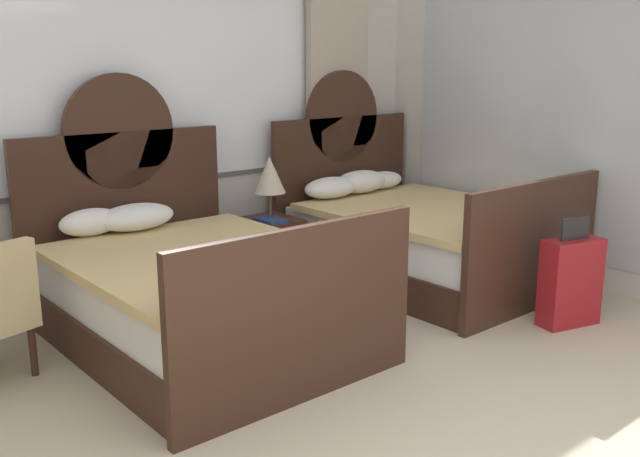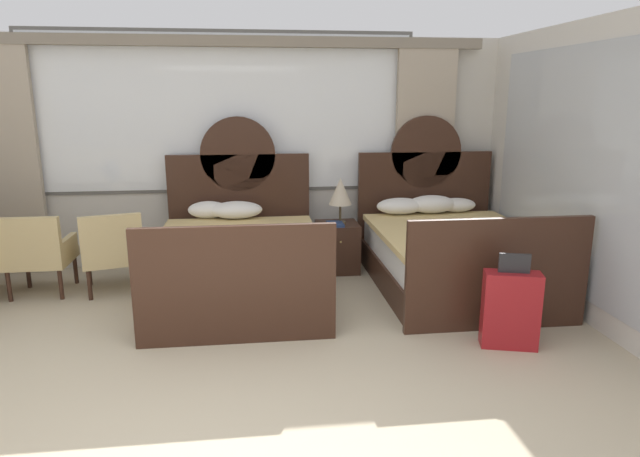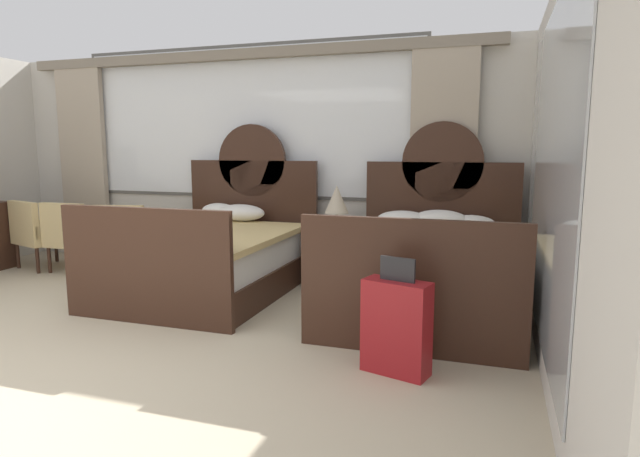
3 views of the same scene
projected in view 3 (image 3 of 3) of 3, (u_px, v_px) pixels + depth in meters
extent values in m
cube|color=beige|center=(247.00, 161.00, 6.68)|extent=(6.64, 0.07, 2.70)
cube|color=#5B5954|center=(245.00, 122.00, 6.57)|extent=(4.49, 0.02, 1.86)
cube|color=white|center=(245.00, 122.00, 6.56)|extent=(4.41, 0.02, 1.78)
cube|color=tan|center=(84.00, 163.00, 7.31)|extent=(0.71, 0.08, 2.60)
cube|color=tan|center=(442.00, 167.00, 5.82)|extent=(0.71, 0.08, 2.60)
cube|color=gray|center=(240.00, 54.00, 6.36)|extent=(6.11, 0.10, 0.12)
cube|color=beige|center=(558.00, 173.00, 3.43)|extent=(0.07, 4.66, 2.70)
cube|color=#B2B7BC|center=(547.00, 171.00, 3.72)|extent=(0.01, 3.26, 2.27)
cube|color=#382116|center=(210.00, 278.00, 5.61)|extent=(1.58, 2.10, 0.30)
cube|color=white|center=(209.00, 251.00, 5.56)|extent=(1.52, 2.00, 0.29)
cube|color=tan|center=(205.00, 235.00, 5.46)|extent=(1.62, 1.90, 0.06)
cube|color=#382116|center=(253.00, 216.00, 6.54)|extent=(1.66, 0.06, 1.36)
cylinder|color=#382116|center=(252.00, 161.00, 6.44)|extent=(0.87, 0.06, 0.87)
cube|color=#382116|center=(145.00, 267.00, 4.54)|extent=(1.66, 0.06, 1.01)
ellipsoid|color=white|center=(219.00, 211.00, 6.45)|extent=(0.46, 0.25, 0.20)
ellipsoid|color=white|center=(241.00, 213.00, 6.30)|extent=(0.60, 0.33, 0.20)
cube|color=#382116|center=(427.00, 297.00, 4.91)|extent=(1.58, 2.10, 0.30)
cube|color=white|center=(428.00, 265.00, 4.87)|extent=(1.52, 2.00, 0.29)
cube|color=tan|center=(427.00, 248.00, 4.76)|extent=(1.62, 1.90, 0.06)
cube|color=#382116|center=(440.00, 224.00, 5.84)|extent=(1.66, 0.06, 1.36)
cylinder|color=#382116|center=(442.00, 162.00, 5.74)|extent=(0.87, 0.06, 0.87)
cube|color=#382116|center=(410.00, 288.00, 3.84)|extent=(1.66, 0.06, 1.01)
ellipsoid|color=white|center=(403.00, 220.00, 5.71)|extent=(0.57, 0.33, 0.19)
ellipsoid|color=white|center=(440.00, 220.00, 5.59)|extent=(0.58, 0.33, 0.21)
ellipsoid|color=white|center=(472.00, 223.00, 5.53)|extent=(0.47, 0.26, 0.17)
cube|color=#382116|center=(334.00, 258.00, 5.96)|extent=(0.48, 0.48, 0.57)
sphere|color=tan|center=(327.00, 251.00, 5.70)|extent=(0.02, 0.02, 0.02)
cylinder|color=brown|center=(337.00, 232.00, 5.91)|extent=(0.14, 0.14, 0.02)
cylinder|color=brown|center=(337.00, 222.00, 5.89)|extent=(0.03, 0.03, 0.20)
cone|color=beige|center=(337.00, 199.00, 5.85)|extent=(0.27, 0.27, 0.31)
cube|color=navy|center=(327.00, 233.00, 5.83)|extent=(0.18, 0.26, 0.03)
cube|color=tan|center=(128.00, 244.00, 6.37)|extent=(0.73, 0.73, 0.10)
cube|color=tan|center=(118.00, 225.00, 6.08)|extent=(0.60, 0.24, 0.45)
cube|color=tan|center=(150.00, 234.00, 6.34)|extent=(0.20, 0.53, 0.16)
cube|color=tan|center=(106.00, 233.00, 6.37)|extent=(0.20, 0.53, 0.16)
cylinder|color=#382116|center=(157.00, 257.00, 6.64)|extent=(0.04, 0.04, 0.32)
cylinder|color=#382116|center=(118.00, 257.00, 6.66)|extent=(0.04, 0.04, 0.32)
cylinder|color=#382116|center=(142.00, 266.00, 6.15)|extent=(0.04, 0.04, 0.32)
cylinder|color=#382116|center=(100.00, 265.00, 6.17)|extent=(0.04, 0.04, 0.32)
cube|color=tan|center=(80.00, 241.00, 6.59)|extent=(0.60, 0.60, 0.10)
cube|color=tan|center=(62.00, 222.00, 6.31)|extent=(0.60, 0.08, 0.45)
cube|color=tan|center=(97.00, 232.00, 6.49)|extent=(0.06, 0.54, 0.16)
cube|color=tan|center=(62.00, 230.00, 6.66)|extent=(0.06, 0.54, 0.16)
cylinder|color=#382116|center=(111.00, 255.00, 6.78)|extent=(0.04, 0.04, 0.32)
cylinder|color=#382116|center=(79.00, 253.00, 6.93)|extent=(0.04, 0.04, 0.32)
cylinder|color=#382116|center=(83.00, 263.00, 6.32)|extent=(0.04, 0.04, 0.32)
cylinder|color=#382116|center=(49.00, 260.00, 6.47)|extent=(0.04, 0.04, 0.32)
cube|color=tan|center=(46.00, 239.00, 6.76)|extent=(0.75, 0.75, 0.10)
cube|color=tan|center=(23.00, 220.00, 6.51)|extent=(0.59, 0.26, 0.45)
cube|color=tan|center=(56.00, 230.00, 6.58)|extent=(0.22, 0.53, 0.16)
cube|color=tan|center=(35.00, 227.00, 6.89)|extent=(0.22, 0.53, 0.16)
cylinder|color=#382116|center=(76.00, 254.00, 6.85)|extent=(0.04, 0.04, 0.32)
cylinder|color=#382116|center=(56.00, 250.00, 7.13)|extent=(0.04, 0.04, 0.32)
cylinder|color=#382116|center=(38.00, 260.00, 6.45)|extent=(0.04, 0.04, 0.32)
cylinder|color=#382116|center=(18.00, 256.00, 6.73)|extent=(0.04, 0.04, 0.32)
cube|color=maroon|center=(396.00, 327.00, 3.56)|extent=(0.48, 0.30, 0.64)
cube|color=#232326|center=(398.00, 269.00, 3.50)|extent=(0.24, 0.09, 0.16)
cylinder|color=black|center=(372.00, 363.00, 3.70)|extent=(0.05, 0.03, 0.05)
cylinder|color=black|center=(420.00, 375.00, 3.51)|extent=(0.05, 0.03, 0.05)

